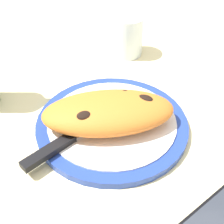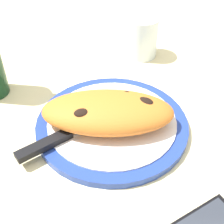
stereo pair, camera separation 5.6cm
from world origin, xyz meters
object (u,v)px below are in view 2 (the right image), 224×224
(water_glass, at_px, (142,40))
(calzone, at_px, (108,112))
(knife, at_px, (61,137))
(plate, at_px, (112,124))
(fork, at_px, (112,101))

(water_glass, bearing_deg, calzone, 76.83)
(knife, bearing_deg, plate, -147.44)
(plate, height_order, water_glass, water_glass)
(calzone, bearing_deg, plate, -128.06)
(calzone, relative_size, knife, 1.25)
(plate, bearing_deg, water_glass, -102.19)
(water_glass, bearing_deg, knife, 66.08)
(knife, height_order, water_glass, water_glass)
(calzone, distance_m, water_glass, 0.29)
(fork, relative_size, knife, 0.92)
(plate, bearing_deg, calzone, 51.94)
(knife, distance_m, water_glass, 0.36)
(knife, xyz_separation_m, water_glass, (-0.15, -0.33, 0.02))
(calzone, relative_size, water_glass, 2.45)
(calzone, height_order, fork, calzone)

